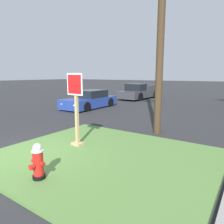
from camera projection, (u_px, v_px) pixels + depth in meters
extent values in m
plane|color=#2B2B2D|center=(14.00, 157.00, 5.99)|extent=(160.00, 160.00, 0.00)
cube|color=#567F3D|center=(103.00, 157.00, 5.90)|extent=(5.93, 5.14, 0.08)
cylinder|color=black|center=(39.00, 177.00, 4.58)|extent=(0.27, 0.28, 0.08)
cylinder|color=red|center=(38.00, 163.00, 4.53)|extent=(0.22, 0.22, 0.54)
cylinder|color=silver|center=(37.00, 151.00, 4.48)|extent=(0.25, 0.25, 0.03)
sphere|color=silver|center=(37.00, 148.00, 4.46)|extent=(0.19, 0.19, 0.19)
cube|color=silver|center=(37.00, 145.00, 4.45)|extent=(0.04, 0.04, 0.04)
cylinder|color=red|center=(34.00, 161.00, 4.61)|extent=(0.08, 0.09, 0.09)
cylinder|color=red|center=(43.00, 164.00, 4.44)|extent=(0.08, 0.09, 0.09)
cylinder|color=red|center=(32.00, 167.00, 4.40)|extent=(0.12, 0.09, 0.12)
cube|color=tan|center=(77.00, 111.00, 6.59)|extent=(0.10, 0.10, 2.24)
cube|color=tan|center=(78.00, 144.00, 6.78)|extent=(0.38, 0.30, 0.08)
cube|color=white|center=(75.00, 84.00, 6.40)|extent=(0.68, 0.05, 0.68)
cube|color=red|center=(74.00, 84.00, 6.39)|extent=(0.58, 0.05, 0.58)
cylinder|color=black|center=(80.00, 135.00, 8.19)|extent=(0.70, 0.70, 0.02)
cube|color=#233D93|center=(90.00, 102.00, 14.85)|extent=(1.87, 4.35, 0.64)
cube|color=black|center=(91.00, 94.00, 14.93)|extent=(1.59, 2.01, 0.56)
cylinder|color=black|center=(86.00, 107.00, 13.30)|extent=(0.23, 0.62, 0.62)
cylinder|color=black|center=(67.00, 105.00, 14.23)|extent=(0.23, 0.62, 0.62)
cylinder|color=black|center=(110.00, 102.00, 15.50)|extent=(0.23, 0.62, 0.62)
cylinder|color=black|center=(92.00, 101.00, 16.43)|extent=(0.23, 0.62, 0.62)
sphere|color=white|center=(74.00, 105.00, 12.81)|extent=(0.14, 0.14, 0.14)
sphere|color=red|center=(112.00, 99.00, 16.29)|extent=(0.12, 0.12, 0.12)
sphere|color=white|center=(62.00, 104.00, 13.40)|extent=(0.14, 0.14, 0.14)
sphere|color=red|center=(101.00, 98.00, 16.88)|extent=(0.12, 0.12, 0.12)
cube|color=#38383D|center=(139.00, 94.00, 20.55)|extent=(2.09, 5.27, 0.68)
cube|color=black|center=(136.00, 87.00, 19.86)|extent=(1.74, 1.41, 0.68)
cube|color=#38383D|center=(152.00, 88.00, 20.65)|extent=(0.17, 2.19, 0.44)
cube|color=#38383D|center=(136.00, 87.00, 21.71)|extent=(0.17, 2.19, 0.44)
cube|color=#38383D|center=(151.00, 87.00, 22.49)|extent=(1.74, 0.15, 0.44)
cylinder|color=black|center=(140.00, 97.00, 18.81)|extent=(0.28, 0.77, 0.76)
cylinder|color=black|center=(123.00, 95.00, 19.85)|extent=(0.28, 0.77, 0.76)
cylinder|color=black|center=(155.00, 94.00, 21.29)|extent=(0.28, 0.77, 0.76)
cylinder|color=black|center=(139.00, 93.00, 22.34)|extent=(0.28, 0.77, 0.76)
cylinder|color=#42301E|center=(161.00, 22.00, 7.70)|extent=(0.28, 0.28, 8.51)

